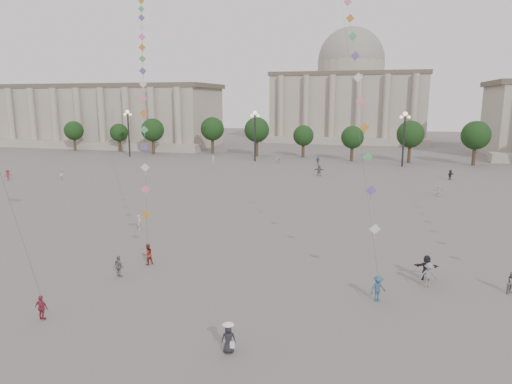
# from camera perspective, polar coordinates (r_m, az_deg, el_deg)

# --- Properties ---
(ground) EXTENTS (360.00, 360.00, 0.00)m
(ground) POSITION_cam_1_polar(r_m,az_deg,el_deg) (28.67, -9.21, -15.34)
(ground) COLOR #5E5B59
(ground) RESTS_ON ground
(hall_west) EXTENTS (84.00, 26.22, 17.20)m
(hall_west) POSITION_cam_1_polar(r_m,az_deg,el_deg) (145.31, -21.10, 8.94)
(hall_west) COLOR gray
(hall_west) RESTS_ON ground
(hall_central) EXTENTS (48.30, 34.30, 35.50)m
(hall_central) POSITION_cam_1_polar(r_m,az_deg,el_deg) (152.77, 11.58, 11.73)
(hall_central) COLOR gray
(hall_central) RESTS_ON ground
(tree_row) EXTENTS (137.12, 5.12, 8.00)m
(tree_row) POSITION_cam_1_polar(r_m,az_deg,el_deg) (102.02, 9.31, 7.10)
(tree_row) COLOR #35291A
(tree_row) RESTS_ON ground
(lamp_post_far_west) EXTENTS (2.00, 0.90, 10.65)m
(lamp_post_far_west) POSITION_cam_1_polar(r_m,az_deg,el_deg) (108.82, -15.69, 8.13)
(lamp_post_far_west) COLOR #262628
(lamp_post_far_west) RESTS_ON ground
(lamp_post_mid_west) EXTENTS (2.00, 0.90, 10.65)m
(lamp_post_mid_west) POSITION_cam_1_polar(r_m,az_deg,el_deg) (96.86, -0.13, 8.19)
(lamp_post_mid_west) COLOR #262628
(lamp_post_mid_west) RESTS_ON ground
(lamp_post_mid_east) EXTENTS (2.00, 0.90, 10.65)m
(lamp_post_mid_east) POSITION_cam_1_polar(r_m,az_deg,el_deg) (93.40, 18.05, 7.51)
(lamp_post_mid_east) COLOR #262628
(lamp_post_mid_east) RESTS_ON ground
(person_crowd_0) EXTENTS (1.12, 0.77, 1.76)m
(person_crowd_0) POSITION_cam_1_polar(r_m,az_deg,el_deg) (92.14, 7.72, 3.88)
(person_crowd_0) COLOR #344776
(person_crowd_0) RESTS_ON ground
(person_crowd_1) EXTENTS (1.05, 1.02, 1.70)m
(person_crowd_1) POSITION_cam_1_polar(r_m,az_deg,el_deg) (80.90, -23.14, 1.99)
(person_crowd_1) COLOR silver
(person_crowd_1) RESTS_ON ground
(person_crowd_2) EXTENTS (1.20, 1.32, 1.78)m
(person_crowd_2) POSITION_cam_1_polar(r_m,az_deg,el_deg) (84.27, -28.59, 1.88)
(person_crowd_2) COLOR maroon
(person_crowd_2) RESTS_ON ground
(person_crowd_3) EXTENTS (1.76, 0.66, 1.87)m
(person_crowd_3) POSITION_cam_1_polar(r_m,az_deg,el_deg) (35.65, 20.53, -8.84)
(person_crowd_3) COLOR black
(person_crowd_3) RESTS_ON ground
(person_crowd_4) EXTENTS (1.03, 1.66, 1.71)m
(person_crowd_4) POSITION_cam_1_polar(r_m,az_deg,el_deg) (94.18, 2.82, 4.11)
(person_crowd_4) COLOR silver
(person_crowd_4) RESTS_ON ground
(person_crowd_6) EXTENTS (1.26, 0.87, 1.79)m
(person_crowd_6) POSITION_cam_1_polar(r_m,az_deg,el_deg) (34.33, 20.76, -9.71)
(person_crowd_6) COLOR slate
(person_crowd_6) RESTS_ON ground
(person_crowd_7) EXTENTS (1.37, 0.45, 1.47)m
(person_crowd_7) POSITION_cam_1_polar(r_m,az_deg,el_deg) (66.60, 21.85, 0.14)
(person_crowd_7) COLOR silver
(person_crowd_7) RESTS_ON ground
(person_crowd_9) EXTENTS (1.34, 1.46, 1.63)m
(person_crowd_9) POSITION_cam_1_polar(r_m,az_deg,el_deg) (81.20, 23.12, 2.00)
(person_crowd_9) COLOR black
(person_crowd_9) RESTS_ON ground
(person_crowd_10) EXTENTS (0.48, 0.62, 1.49)m
(person_crowd_10) POSITION_cam_1_polar(r_m,az_deg,el_deg) (94.94, -5.37, 4.07)
(person_crowd_10) COLOR silver
(person_crowd_10) RESTS_ON ground
(person_crowd_12) EXTENTS (1.84, 0.71, 1.94)m
(person_crowd_12) POSITION_cam_1_polar(r_m,az_deg,el_deg) (78.97, 7.90, 2.68)
(person_crowd_12) COLOR slate
(person_crowd_12) RESTS_ON ground
(person_crowd_13) EXTENTS (0.53, 0.64, 1.50)m
(person_crowd_13) POSITION_cam_1_polar(r_m,az_deg,el_deg) (47.52, -14.39, -3.67)
(person_crowd_13) COLOR #BABAB6
(person_crowd_13) RESTS_ON ground
(tourist_0) EXTENTS (0.91, 0.42, 1.52)m
(tourist_0) POSITION_cam_1_polar(r_m,az_deg,el_deg) (30.64, -25.23, -12.94)
(tourist_0) COLOR maroon
(tourist_0) RESTS_ON ground
(tourist_3) EXTENTS (1.03, 0.74, 1.63)m
(tourist_3) POSITION_cam_1_polar(r_m,az_deg,el_deg) (35.48, -16.77, -8.89)
(tourist_3) COLOR slate
(tourist_3) RESTS_ON ground
(kite_flyer_0) EXTENTS (0.97, 1.04, 1.69)m
(kite_flyer_0) POSITION_cam_1_polar(r_m,az_deg,el_deg) (37.41, -13.38, -7.59)
(kite_flyer_0) COLOR maroon
(kite_flyer_0) RESTS_ON ground
(kite_flyer_1) EXTENTS (1.28, 1.20, 1.74)m
(kite_flyer_1) POSITION_cam_1_polar(r_m,az_deg,el_deg) (31.17, 15.00, -11.56)
(kite_flyer_1) COLOR #2E4D67
(kite_flyer_1) RESTS_ON ground
(kite_flyer_2) EXTENTS (0.93, 0.92, 1.51)m
(kite_flyer_2) POSITION_cam_1_polar(r_m,az_deg,el_deg) (35.75, 29.36, -9.86)
(kite_flyer_2) COLOR slate
(kite_flyer_2) RESTS_ON ground
(hat_person) EXTENTS (0.86, 0.70, 1.69)m
(hat_person) POSITION_cam_1_polar(r_m,az_deg,el_deg) (24.67, -3.46, -17.74)
(hat_person) COLOR black
(hat_person) RESTS_ON ground
(kite_train_west) EXTENTS (20.19, 36.96, 56.38)m
(kite_train_west) POSITION_cam_1_polar(r_m,az_deg,el_deg) (58.41, -14.09, 19.79)
(kite_train_west) COLOR #3F3F3F
(kite_train_west) RESTS_ON ground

